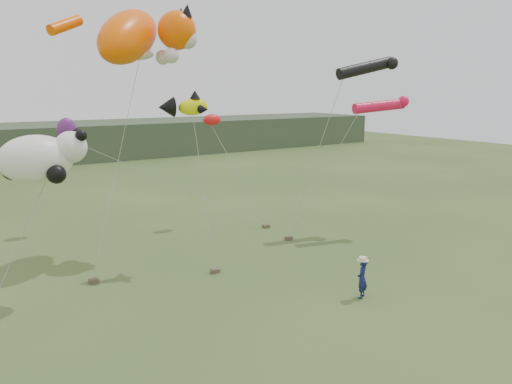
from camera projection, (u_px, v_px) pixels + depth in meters
ground at (282, 292)px, 19.49m from camera, size 120.00×120.00×0.00m
headland at (9, 145)px, 53.67m from camera, size 90.00×13.00×4.00m
festival_attendant at (362, 279)px, 18.85m from camera, size 0.66×0.59×1.53m
sandbag_anchors at (189, 261)px, 22.77m from camera, size 15.07×4.93×0.18m
cat_kite at (139, 36)px, 22.86m from camera, size 6.36×5.24×3.74m
fish_kite at (183, 106)px, 21.32m from camera, size 2.25×1.50×1.14m
tube_kites at (375, 83)px, 26.76m from camera, size 3.59×2.52×3.05m
panda_kite at (42, 158)px, 17.86m from camera, size 3.07×1.99×1.91m
misc_kites at (116, 126)px, 27.44m from camera, size 8.37×3.69×1.40m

